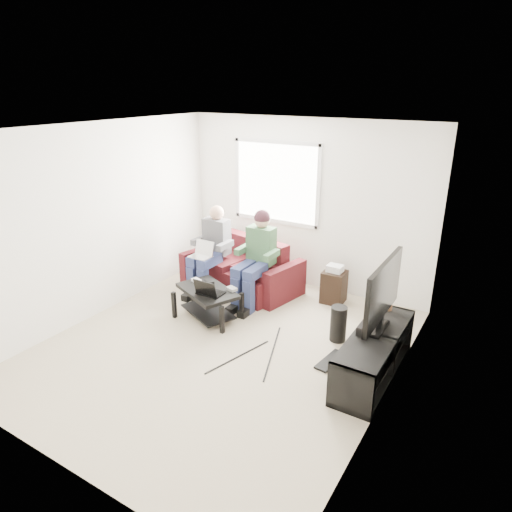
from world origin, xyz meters
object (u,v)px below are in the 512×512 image
at_px(coffee_table, 208,297).
at_px(tv_stand, 374,357).
at_px(subwoofer, 338,324).
at_px(sofa, 243,271).
at_px(tv, 383,292).
at_px(end_table, 334,285).

distance_m(coffee_table, tv_stand, 2.37).
relative_size(coffee_table, subwoofer, 2.17).
height_order(tv_stand, subwoofer, tv_stand).
relative_size(sofa, tv_stand, 1.19).
bearing_deg(sofa, tv, -23.45).
bearing_deg(sofa, tv_stand, -25.35).
height_order(coffee_table, tv, tv).
relative_size(tv_stand, tv, 1.40).
bearing_deg(tv, coffee_table, 179.75).
distance_m(sofa, subwoofer, 1.98).
height_order(tv, end_table, tv).
bearing_deg(tv_stand, tv, 91.47).
xyz_separation_m(coffee_table, end_table, (1.29, 1.37, -0.06)).
relative_size(tv, end_table, 1.89).
bearing_deg(end_table, tv_stand, -53.98).
bearing_deg(coffee_table, end_table, 46.81).
xyz_separation_m(sofa, coffee_table, (0.10, -1.06, 0.02)).
xyz_separation_m(coffee_table, tv, (2.36, -0.01, 0.66)).
height_order(coffee_table, tv_stand, tv_stand).
bearing_deg(tv, tv_stand, -88.53).
bearing_deg(end_table, coffee_table, -133.19).
distance_m(coffee_table, subwoofer, 1.79).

